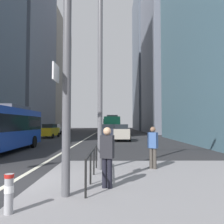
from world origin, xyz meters
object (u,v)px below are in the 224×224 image
street_lamp_post (100,46)px  car_oncoming_far (49,131)px  city_bus_red_distant (108,124)px  pedestrian_walking (107,154)px  city_bus_blue_oncoming (0,126)px  city_bus_red_receding (112,125)px  car_oncoming_mid (54,129)px  bollard_left (8,192)px  car_receding_far (108,132)px  pedestrian_waiting (153,145)px  car_receding_near (120,132)px

street_lamp_post → car_oncoming_far: bearing=109.6°
city_bus_red_distant → pedestrian_walking: bearing=-89.2°
city_bus_blue_oncoming → street_lamp_post: size_ratio=1.38×
city_bus_red_receding → car_oncoming_mid: city_bus_red_receding is taller
car_oncoming_mid → bollard_left: size_ratio=5.32×
city_bus_blue_oncoming → city_bus_red_distant: 43.08m
city_bus_red_distant → car_receding_far: 28.98m
car_oncoming_mid → car_oncoming_far: bearing=-80.5°
city_bus_blue_oncoming → pedestrian_waiting: bearing=-33.9°
city_bus_red_receding → car_receding_far: (-0.61, -11.40, -0.85)m
car_receding_far → pedestrian_walking: 22.79m
city_bus_blue_oncoming → city_bus_red_distant: (6.86, 42.53, -0.00)m
car_receding_far → pedestrian_waiting: (2.20, -19.88, 0.14)m
city_bus_red_receding → car_oncoming_far: size_ratio=2.54×
car_receding_near → car_oncoming_far: same height
city_bus_red_distant → car_receding_far: size_ratio=2.44×
car_oncoming_mid → car_receding_near: 18.32m
car_receding_near → city_bus_red_receding: bearing=93.7°
car_receding_far → car_receding_near: bearing=-57.8°
car_receding_near → street_lamp_post: 18.25m
city_bus_red_receding → pedestrian_waiting: (1.59, -31.28, -0.71)m
city_bus_blue_oncoming → car_receding_far: (7.21, 13.56, -0.85)m
street_lamp_post → pedestrian_walking: 4.97m
city_bus_blue_oncoming → car_receding_far: 15.38m
pedestrian_waiting → pedestrian_walking: 3.45m
car_receding_far → car_oncoming_far: 9.28m
city_bus_red_distant → pedestrian_walking: (0.70, -51.75, -0.69)m
city_bus_red_distant → car_oncoming_far: size_ratio=2.32×
car_receding_near → bollard_left: 22.57m
city_bus_red_distant → bollard_left: size_ratio=12.87×
car_oncoming_mid → car_oncoming_far: (1.37, -8.22, 0.00)m
city_bus_blue_oncoming → car_receding_near: 14.19m
pedestrian_waiting → car_oncoming_far: bearing=114.3°
city_bus_red_distant → car_oncoming_mid: (-9.49, -16.98, -0.85)m
car_receding_near → car_oncoming_far: (-9.98, 6.16, 0.00)m
city_bus_blue_oncoming → city_bus_red_receding: (7.82, 24.96, 0.00)m
city_bus_red_distant → bollard_left: bearing=-91.4°
street_lamp_post → pedestrian_waiting: street_lamp_post is taller
car_oncoming_far → car_oncoming_mid: bearing=99.5°
car_receding_near → street_lamp_post: street_lamp_post is taller
street_lamp_post → pedestrian_waiting: size_ratio=4.57×
bollard_left → pedestrian_waiting: bearing=51.4°
car_oncoming_mid → street_lamp_post: size_ratio=0.55×
city_bus_red_distant → pedestrian_waiting: bearing=-87.0°
car_receding_far → street_lamp_post: 20.52m
city_bus_blue_oncoming → city_bus_red_distant: same height
city_bus_blue_oncoming → bollard_left: 12.53m
city_bus_blue_oncoming → car_oncoming_mid: size_ratio=2.50×
city_bus_blue_oncoming → car_receding_near: bearing=52.0°
city_bus_red_receding → city_bus_blue_oncoming: bearing=-107.4°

